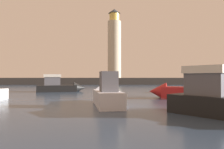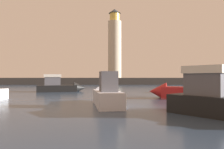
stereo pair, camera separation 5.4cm
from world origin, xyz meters
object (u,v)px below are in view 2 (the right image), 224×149
Objects in this scene: motorboat_2 at (184,91)px; motorboat_3 at (191,88)px; motorboat_1 at (62,86)px; lighthouse at (115,45)px; motorboat_0 at (106,95)px.

motorboat_3 is (3.97, 8.20, -0.17)m from motorboat_2.
lighthouse is at bearing 73.86° from motorboat_1.
motorboat_1 is 17.17m from motorboat_2.
lighthouse is at bearing 87.73° from motorboat_0.
motorboat_3 is (11.60, 12.83, -0.18)m from motorboat_0.
lighthouse reaches higher than motorboat_3.
motorboat_2 reaches higher than motorboat_3.
motorboat_1 is at bearing 145.91° from motorboat_2.
motorboat_3 is at bearing 64.20° from motorboat_2.
motorboat_0 is at bearing -132.12° from motorboat_3.
motorboat_0 is 0.86× the size of motorboat_2.
motorboat_0 reaches higher than motorboat_2.
motorboat_1 is (-6.58, 14.25, 0.07)m from motorboat_0.
motorboat_2 is at bearing -81.18° from lighthouse.
motorboat_1 is 0.95× the size of motorboat_2.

